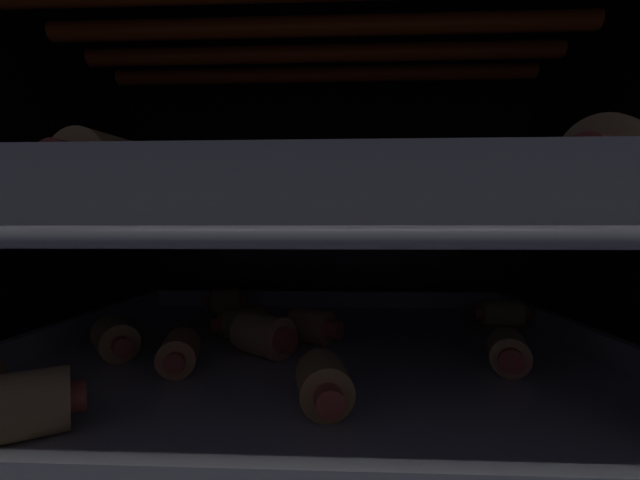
% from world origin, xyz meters
% --- Properties ---
extents(oven_wall_back, '(0.55, 0.01, 0.39)m').
position_xyz_m(oven_wall_back, '(0.00, 0.24, 0.20)').
color(oven_wall_back, black).
rests_on(oven_wall_back, ground_plane).
extents(heating_element, '(0.42, 0.22, 0.02)m').
position_xyz_m(heating_element, '(0.00, 0.00, 0.37)').
color(heating_element, '#F25919').
extents(oven_rack_lower, '(0.50, 0.45, 0.01)m').
position_xyz_m(oven_rack_lower, '(0.00, -0.00, 0.10)').
color(oven_rack_lower, '#B7B7BC').
extents(baking_tray_lower, '(0.43, 0.39, 0.03)m').
position_xyz_m(baking_tray_lower, '(0.00, 0.00, 0.11)').
color(baking_tray_lower, silver).
rests_on(baking_tray_lower, oven_rack_lower).
extents(pig_in_blanket_lower_0, '(0.05, 0.03, 0.03)m').
position_xyz_m(pig_in_blanket_lower_0, '(0.18, 0.10, 0.13)').
color(pig_in_blanket_lower_0, tan).
rests_on(pig_in_blanket_lower_0, baking_tray_lower).
extents(pig_in_blanket_lower_1, '(0.03, 0.05, 0.03)m').
position_xyz_m(pig_in_blanket_lower_1, '(-0.09, -0.05, 0.13)').
color(pig_in_blanket_lower_1, tan).
rests_on(pig_in_blanket_lower_1, baking_tray_lower).
extents(pig_in_blanket_lower_3, '(0.06, 0.04, 0.03)m').
position_xyz_m(pig_in_blanket_lower_3, '(-0.01, 0.03, 0.13)').
color(pig_in_blanket_lower_3, tan).
rests_on(pig_in_blanket_lower_3, baking_tray_lower).
extents(pig_in_blanket_lower_4, '(0.05, 0.05, 0.03)m').
position_xyz_m(pig_in_blanket_lower_4, '(-0.13, -0.14, 0.13)').
color(pig_in_blanket_lower_4, tan).
rests_on(pig_in_blanket_lower_4, baking_tray_lower).
extents(pig_in_blanket_lower_5, '(0.03, 0.06, 0.03)m').
position_xyz_m(pig_in_blanket_lower_5, '(0.01, -0.11, 0.13)').
color(pig_in_blanket_lower_5, tan).
rests_on(pig_in_blanket_lower_5, baking_tray_lower).
extents(pig_in_blanket_lower_6, '(0.06, 0.04, 0.03)m').
position_xyz_m(pig_in_blanket_lower_6, '(-0.07, 0.04, 0.13)').
color(pig_in_blanket_lower_6, tan).
rests_on(pig_in_blanket_lower_6, baking_tray_lower).
extents(pig_in_blanket_lower_7, '(0.03, 0.05, 0.03)m').
position_xyz_m(pig_in_blanket_lower_7, '(0.13, -0.04, 0.13)').
color(pig_in_blanket_lower_7, tan).
rests_on(pig_in_blanket_lower_7, baking_tray_lower).
extents(pig_in_blanket_lower_8, '(0.05, 0.06, 0.03)m').
position_xyz_m(pig_in_blanket_lower_8, '(-0.15, -0.02, 0.13)').
color(pig_in_blanket_lower_8, tan).
rests_on(pig_in_blanket_lower_8, baking_tray_lower).
extents(pig_in_blanket_lower_10, '(0.05, 0.04, 0.03)m').
position_xyz_m(pig_in_blanket_lower_10, '(-0.11, 0.14, 0.13)').
color(pig_in_blanket_lower_10, tan).
rests_on(pig_in_blanket_lower_10, baking_tray_lower).
extents(pig_in_blanket_lower_11, '(0.06, 0.05, 0.03)m').
position_xyz_m(pig_in_blanket_lower_11, '(-0.04, -0.01, 0.13)').
color(pig_in_blanket_lower_11, tan).
rests_on(pig_in_blanket_lower_11, baking_tray_lower).
extents(oven_rack_upper, '(0.50, 0.45, 0.01)m').
position_xyz_m(oven_rack_upper, '(0.00, 0.00, 0.21)').
color(oven_rack_upper, '#B7B7BC').
extents(baking_tray_upper, '(0.43, 0.39, 0.03)m').
position_xyz_m(baking_tray_upper, '(0.00, 0.00, 0.22)').
color(baking_tray_upper, gray).
rests_on(baking_tray_upper, oven_rack_upper).
extents(pig_in_blanket_upper_1, '(0.03, 0.06, 0.03)m').
position_xyz_m(pig_in_blanket_upper_1, '(0.11, -0.07, 0.23)').
color(pig_in_blanket_upper_1, tan).
rests_on(pig_in_blanket_upper_1, baking_tray_upper).
extents(pig_in_blanket_upper_2, '(0.03, 0.06, 0.03)m').
position_xyz_m(pig_in_blanket_upper_2, '(-0.03, 0.11, 0.23)').
color(pig_in_blanket_upper_2, tan).
rests_on(pig_in_blanket_upper_2, baking_tray_upper).
extents(pig_in_blanket_upper_3, '(0.05, 0.06, 0.03)m').
position_xyz_m(pig_in_blanket_upper_3, '(-0.11, -0.05, 0.23)').
color(pig_in_blanket_upper_3, tan).
rests_on(pig_in_blanket_upper_3, baking_tray_upper).
extents(pig_in_blanket_upper_4, '(0.04, 0.06, 0.03)m').
position_xyz_m(pig_in_blanket_upper_4, '(-0.09, -0.14, 0.24)').
color(pig_in_blanket_upper_4, tan).
rests_on(pig_in_blanket_upper_4, baking_tray_upper).
extents(pig_in_blanket_upper_5, '(0.05, 0.05, 0.03)m').
position_xyz_m(pig_in_blanket_upper_5, '(0.08, 0.03, 0.24)').
color(pig_in_blanket_upper_5, tan).
rests_on(pig_in_blanket_upper_5, baking_tray_upper).
extents(pig_in_blanket_upper_6, '(0.06, 0.04, 0.03)m').
position_xyz_m(pig_in_blanket_upper_6, '(0.17, 0.06, 0.23)').
color(pig_in_blanket_upper_6, tan).
rests_on(pig_in_blanket_upper_6, baking_tray_upper).
extents(pig_in_blanket_upper_8, '(0.06, 0.03, 0.03)m').
position_xyz_m(pig_in_blanket_upper_8, '(-0.18, -0.07, 0.24)').
color(pig_in_blanket_upper_8, tan).
rests_on(pig_in_blanket_upper_8, baking_tray_upper).
extents(pig_in_blanket_upper_9, '(0.05, 0.06, 0.03)m').
position_xyz_m(pig_in_blanket_upper_9, '(0.13, 0.11, 0.23)').
color(pig_in_blanket_upper_9, tan).
rests_on(pig_in_blanket_upper_9, baking_tray_upper).
extents(pig_in_blanket_upper_10, '(0.05, 0.05, 0.03)m').
position_xyz_m(pig_in_blanket_upper_10, '(0.12, -0.16, 0.24)').
color(pig_in_blanket_upper_10, tan).
rests_on(pig_in_blanket_upper_10, baking_tray_upper).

